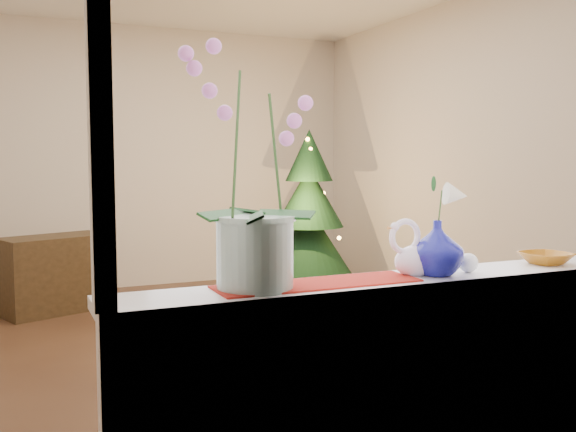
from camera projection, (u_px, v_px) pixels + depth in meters
name	position (u px, v px, depth m)	size (l,w,h in m)	color
ground	(216.00, 349.00, 4.52)	(5.00, 5.00, 0.00)	#392217
wall_back	(142.00, 158.00, 6.67)	(4.50, 0.10, 2.70)	beige
wall_front	(439.00, 154.00, 2.12)	(4.50, 0.10, 2.70)	beige
wall_right	(475.00, 157.00, 5.30)	(0.10, 5.00, 2.70)	beige
window_apron	(427.00, 416.00, 2.23)	(2.20, 0.08, 0.88)	white
windowsill	(414.00, 282.00, 2.28)	(2.20, 0.26, 0.04)	white
window_frame	(436.00, 48.00, 2.11)	(2.22, 0.06, 1.60)	white
runner	(318.00, 283.00, 2.12)	(0.70, 0.20, 0.01)	maroon
orchid_pot	(254.00, 167.00, 2.01)	(0.27, 0.27, 0.78)	white
swan	(416.00, 249.00, 2.28)	(0.23, 0.10, 0.19)	white
blue_vase	(437.00, 244.00, 2.28)	(0.22, 0.22, 0.23)	navy
lily	(438.00, 188.00, 2.26)	(0.13, 0.07, 0.17)	silver
paperweight	(468.00, 263.00, 2.34)	(0.07, 0.07, 0.07)	white
amber_dish	(546.00, 259.00, 2.53)	(0.16, 0.16, 0.04)	#8F530D
xmas_tree	(309.00, 213.00, 6.21)	(0.89, 0.89, 1.62)	black
side_table	(55.00, 274.00, 5.61)	(0.89, 0.44, 0.67)	black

